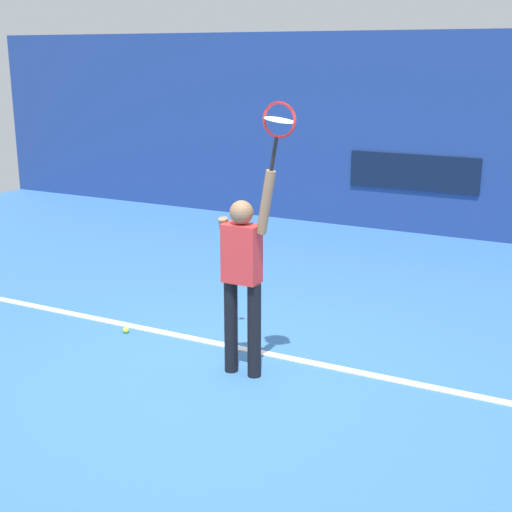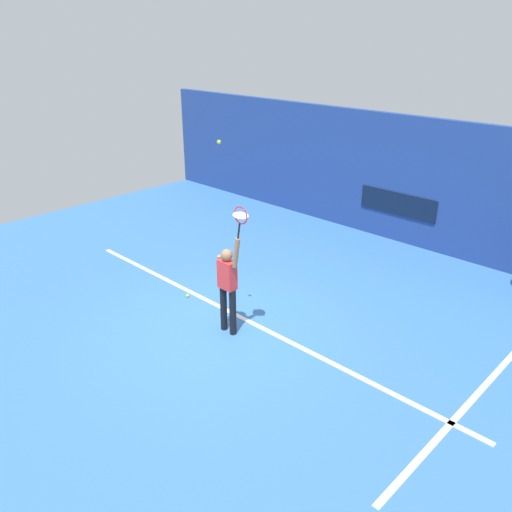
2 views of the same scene
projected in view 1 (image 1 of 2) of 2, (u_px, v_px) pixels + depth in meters
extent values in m
plane|color=#3870B2|center=(226.00, 371.00, 7.08)|extent=(18.00, 18.00, 0.00)
cube|color=navy|center=(418.00, 134.00, 12.17)|extent=(18.00, 0.20, 3.33)
cube|color=#0C1933|center=(413.00, 172.00, 12.23)|extent=(2.20, 0.03, 0.60)
cube|color=white|center=(252.00, 351.00, 7.54)|extent=(10.00, 0.10, 0.01)
cylinder|color=black|center=(231.00, 326.00, 6.96)|extent=(0.13, 0.13, 0.92)
cylinder|color=black|center=(254.00, 331.00, 6.85)|extent=(0.13, 0.13, 0.92)
cube|color=red|center=(242.00, 253.00, 6.71)|extent=(0.34, 0.20, 0.55)
sphere|color=#8C6647|center=(241.00, 212.00, 6.61)|extent=(0.22, 0.22, 0.22)
cylinder|color=#8C6647|center=(266.00, 202.00, 6.46)|extent=(0.19, 0.09, 0.59)
cylinder|color=#8C6647|center=(227.00, 246.00, 6.86)|extent=(0.09, 0.23, 0.58)
cylinder|color=black|center=(274.00, 154.00, 6.31)|extent=(0.08, 0.03, 0.30)
torus|color=red|center=(279.00, 120.00, 6.21)|extent=(0.36, 0.02, 0.36)
cylinder|color=silver|center=(279.00, 120.00, 6.21)|extent=(0.26, 0.27, 0.05)
sphere|color=#CCE033|center=(126.00, 330.00, 8.03)|extent=(0.07, 0.07, 0.07)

